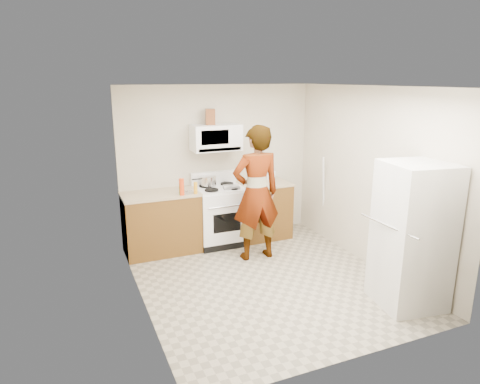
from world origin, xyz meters
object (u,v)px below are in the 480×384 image
gas_range (220,214)px  saucepan (208,181)px  microwave (216,138)px  kettle (270,175)px  fridge (412,236)px  person (256,193)px

gas_range → saucepan: (-0.14, 0.13, 0.54)m
microwave → kettle: microwave is taller
gas_range → fridge: (1.38, -2.65, 0.36)m
person → saucepan: bearing=-62.5°
saucepan → person: bearing=-63.6°
microwave → saucepan: 0.69m
microwave → kettle: (0.96, 0.03, -0.68)m
fridge → saucepan: bearing=127.5°
gas_range → kettle: size_ratio=6.80×
gas_range → saucepan: size_ratio=4.58×
fridge → saucepan: 3.17m
person → fridge: (1.08, -1.91, -0.14)m
kettle → microwave: bearing=-167.0°
gas_range → microwave: size_ratio=1.49×
microwave → person: (0.29, -0.87, -0.71)m
gas_range → person: size_ratio=0.57×
gas_range → saucepan: 0.57m
person → gas_range: bearing=-67.2°
person → saucepan: size_ratio=8.00×
person → saucepan: 0.97m
fridge → saucepan: size_ratio=6.89×
kettle → person: bearing=-115.3°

